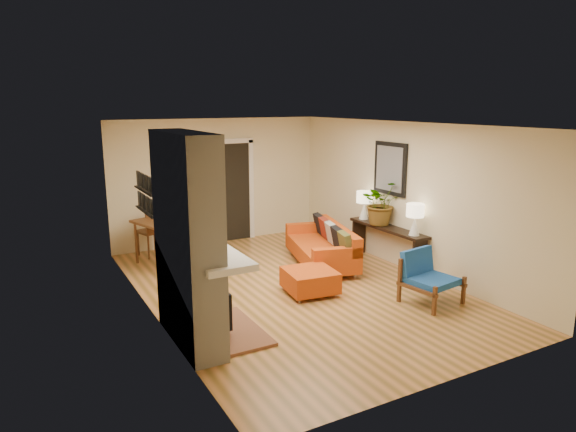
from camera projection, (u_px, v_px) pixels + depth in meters
name	position (u px, v px, depth m)	size (l,w,h in m)	color
room_shell	(257.00, 186.00, 10.52)	(6.50, 6.50, 6.50)	tan
fireplace	(191.00, 245.00, 6.19)	(1.09, 1.68, 2.60)	white
sofa	(325.00, 246.00, 9.41)	(1.34, 2.14, 0.78)	silver
ottoman	(310.00, 280.00, 7.99)	(0.83, 0.83, 0.38)	silver
blue_chair	(426.00, 274.00, 7.65)	(0.84, 0.82, 0.77)	brown
dining_table	(167.00, 229.00, 9.34)	(1.17, 1.91, 1.00)	brown
console_table	(387.00, 235.00, 9.29)	(0.34, 1.85, 0.72)	black
lamp_near	(415.00, 216.00, 8.60)	(0.30, 0.30, 0.54)	white
lamp_far	(364.00, 202.00, 9.80)	(0.30, 0.30, 0.54)	white
houseplant	(381.00, 203.00, 9.35)	(0.74, 0.64, 0.82)	#1E5919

